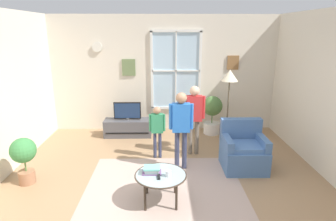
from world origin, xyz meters
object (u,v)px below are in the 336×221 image
object	(u,v)px
television	(127,111)
cup	(168,173)
potted_plant_corner	(24,155)
floor_lamp	(229,84)
book_stack	(152,170)
remote_near_books	(159,177)
person_green_shirt	(157,126)
person_red_shirt	(194,112)
person_blue_shirt	(181,122)
coffee_table	(161,176)
tv_stand	(128,128)
potted_plant_by_window	(212,112)
armchair	(243,151)

from	to	relation	value
television	cup	bearing A→B (deg)	-71.97
potted_plant_corner	floor_lamp	xyz separation A→B (m)	(3.56, 1.12, 0.95)
book_stack	floor_lamp	xyz separation A→B (m)	(1.46, 1.65, 0.96)
remote_near_books	book_stack	bearing A→B (deg)	126.51
person_green_shirt	potted_plant_corner	bearing A→B (deg)	-156.56
cup	television	bearing A→B (deg)	108.03
book_stack	person_red_shirt	size ratio (longest dim) A/B	0.19
person_blue_shirt	coffee_table	bearing A→B (deg)	-108.80
remote_near_books	person_blue_shirt	world-z (taller)	person_blue_shirt
television	cup	xyz separation A→B (m)	(0.91, -2.79, -0.14)
person_red_shirt	person_blue_shirt	bearing A→B (deg)	-115.46
tv_stand	cup	bearing A→B (deg)	-71.98
person_blue_shirt	person_green_shirt	bearing A→B (deg)	133.15
potted_plant_by_window	armchair	bearing A→B (deg)	-81.41
television	person_blue_shirt	world-z (taller)	person_blue_shirt
television	potted_plant_corner	distance (m)	2.60
tv_stand	armchair	size ratio (longest dim) A/B	1.28
remote_near_books	person_green_shirt	distance (m)	1.62
remote_near_books	person_green_shirt	bearing A→B (deg)	91.66
armchair	person_red_shirt	size ratio (longest dim) A/B	0.61
person_red_shirt	person_green_shirt	bearing A→B (deg)	-166.96
coffee_table	person_blue_shirt	distance (m)	1.21
armchair	person_blue_shirt	world-z (taller)	person_blue_shirt
person_blue_shirt	potted_plant_by_window	world-z (taller)	person_blue_shirt
book_stack	coffee_table	bearing A→B (deg)	-21.09
tv_stand	person_red_shirt	bearing A→B (deg)	-36.00
armchair	remote_near_books	bearing A→B (deg)	-143.24
floor_lamp	television	bearing A→B (deg)	154.03
television	person_blue_shirt	size ratio (longest dim) A/B	0.44
person_red_shirt	potted_plant_corner	bearing A→B (deg)	-159.08
coffee_table	cup	distance (m)	0.14
person_red_shirt	floor_lamp	world-z (taller)	floor_lamp
armchair	cup	world-z (taller)	armchair
person_blue_shirt	potted_plant_by_window	size ratio (longest dim) A/B	1.52
book_stack	cup	distance (m)	0.26
coffee_table	potted_plant_corner	world-z (taller)	potted_plant_corner
armchair	potted_plant_corner	distance (m)	3.77
coffee_table	person_red_shirt	size ratio (longest dim) A/B	0.54
remote_near_books	person_red_shirt	xyz separation A→B (m)	(0.69, 1.77, 0.43)
coffee_table	person_blue_shirt	world-z (taller)	person_blue_shirt
remote_near_books	person_red_shirt	bearing A→B (deg)	68.85
person_green_shirt	potted_plant_by_window	size ratio (longest dim) A/B	1.12
armchair	floor_lamp	bearing A→B (deg)	105.41
tv_stand	potted_plant_corner	world-z (taller)	potted_plant_corner
armchair	coffee_table	distance (m)	1.84
tv_stand	coffee_table	distance (m)	2.86
book_stack	potted_plant_corner	bearing A→B (deg)	165.90
tv_stand	armchair	bearing A→B (deg)	-36.15
person_red_shirt	person_blue_shirt	xyz separation A→B (m)	(-0.30, -0.63, 0.01)
cup	remote_near_books	bearing A→B (deg)	-166.51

